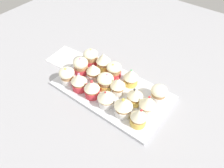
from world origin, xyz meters
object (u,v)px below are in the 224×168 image
cupcake_0 (67,75)px  napkin (65,57)px  baking_tray (112,90)px  cupcake_8 (106,81)px  cupcake_3 (106,98)px  cupcake_10 (135,96)px  cupcake_7 (93,71)px  cupcake_5 (139,117)px  cupcake_12 (91,57)px  cupcake_4 (123,107)px  cupcake_1 (79,82)px  cupcake_11 (147,104)px  cupcake_9 (118,85)px  cupcake_15 (131,77)px  cupcake_14 (114,70)px  cupcake_2 (92,88)px  cupcake_6 (81,66)px  cupcake_16 (159,93)px  cupcake_13 (104,61)px

cupcake_0 → napkin: bearing=140.8°
baking_tray → cupcake_8: 4.77cm
cupcake_3 → napkin: (-32.81, 10.65, -4.66)cm
cupcake_3 → cupcake_10: 10.48cm
cupcake_0 → cupcake_10: size_ratio=1.02×
cupcake_0 → cupcake_7: 10.45cm
cupcake_5 → cupcake_7: (-26.35, 7.90, -0.31)cm
cupcake_12 → cupcake_10: bearing=-14.0°
cupcake_4 → cupcake_12: (-26.87, 13.71, -0.33)cm
baking_tray → cupcake_4: bearing=-33.9°
cupcake_0 → cupcake_1: bearing=1.8°
napkin → cupcake_10: bearing=-4.8°
cupcake_7 → cupcake_11: size_ratio=0.91×
baking_tray → cupcake_9: (2.69, 0.04, 4.59)cm
baking_tray → cupcake_15: (3.96, 6.94, 4.44)cm
cupcake_1 → cupcake_15: cupcake_1 is taller
cupcake_3 → cupcake_14: (-6.92, 13.74, -0.53)cm
cupcake_2 → napkin: bearing=158.0°
cupcake_0 → napkin: (-13.43, 10.95, -4.45)cm
cupcake_6 → cupcake_10: bearing=0.5°
cupcake_2 → cupcake_7: cupcake_2 is taller
cupcake_0 → cupcake_15: size_ratio=0.93×
cupcake_3 → cupcake_14: 15.39cm
baking_tray → cupcake_8: (-2.67, -0.60, 3.91)cm
cupcake_1 → baking_tray: bearing=35.3°
cupcake_7 → cupcake_8: 7.39cm
cupcake_11 → cupcake_1: bearing=-166.2°
cupcake_0 → cupcake_5: size_ratio=0.91×
cupcake_8 → cupcake_14: (-1.34, 7.22, -0.08)cm
cupcake_3 → cupcake_12: bearing=144.5°
cupcake_6 → cupcake_1: bearing=-50.4°
cupcake_16 → cupcake_10: bearing=-134.9°
baking_tray → cupcake_12: bearing=157.5°
cupcake_4 → cupcake_14: cupcake_4 is taller
cupcake_7 → napkin: bearing=172.0°
cupcake_5 → napkin: 47.77cm
cupcake_10 → cupcake_14: cupcake_10 is taller
cupcake_0 → cupcake_9: size_ratio=0.88×
cupcake_15 → napkin: 34.35cm
cupcake_5 → cupcake_14: size_ratio=1.18×
cupcake_8 → cupcake_14: size_ratio=1.03×
cupcake_11 → napkin: 46.31cm
cupcake_2 → cupcake_6: bearing=150.4°
baking_tray → cupcake_3: bearing=-67.7°
cupcake_8 → cupcake_12: (-14.19, 7.58, 0.13)cm
cupcake_9 → cupcake_11: bearing=-3.6°
cupcake_9 → napkin: cupcake_9 is taller
cupcake_4 → cupcake_14: 19.37cm
baking_tray → cupcake_15: size_ratio=5.92×
cupcake_13 → cupcake_11: bearing=-17.4°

